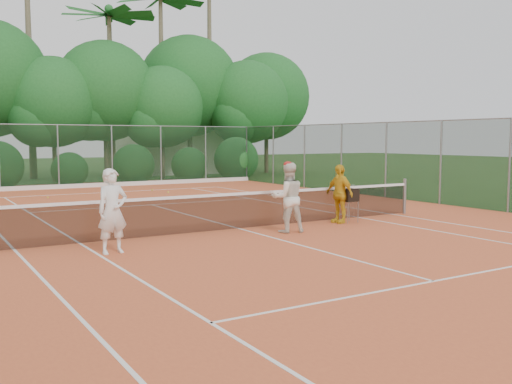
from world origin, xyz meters
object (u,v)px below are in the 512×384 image
(ball_hopper, at_px, (349,196))
(player_white, at_px, (113,211))
(player_center_grp, at_px, (288,197))
(player_yellow, at_px, (339,194))

(ball_hopper, bearing_deg, player_white, 170.60)
(player_center_grp, xyz_separation_m, ball_hopper, (2.44, 0.53, -0.13))
(player_white, xyz_separation_m, player_center_grp, (4.56, 0.32, 0.01))
(player_center_grp, height_order, ball_hopper, player_center_grp)
(player_white, distance_m, player_center_grp, 4.57)
(player_center_grp, distance_m, player_yellow, 2.23)
(player_yellow, relative_size, ball_hopper, 1.73)
(ball_hopper, bearing_deg, player_yellow, 151.22)
(player_center_grp, relative_size, ball_hopper, 1.89)
(player_white, relative_size, player_center_grp, 0.98)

